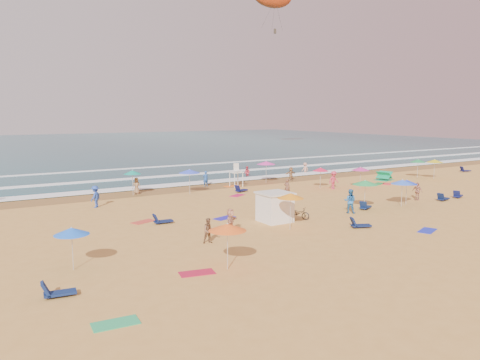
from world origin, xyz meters
TOP-DOWN VIEW (x-y plane):
  - ground at (0.00, 0.00)m, footprint 220.00×220.00m
  - ocean at (0.00, 84.00)m, footprint 220.00×140.00m
  - wet_sand at (0.00, 12.50)m, footprint 220.00×220.00m
  - surf_foam at (0.00, 21.32)m, footprint 200.00×18.70m
  - cabana at (-2.90, -4.27)m, footprint 2.00×2.00m
  - cabana_roof at (-2.90, -4.27)m, footprint 2.20×2.20m
  - bicycle at (-1.00, -4.57)m, footprint 1.39×1.74m
  - lifeguard_stand at (3.00, 10.91)m, footprint 1.20×1.20m
  - beach_umbrellas at (2.54, 0.81)m, footprint 55.29×24.83m
  - loungers at (5.88, -2.78)m, footprint 55.51×19.46m
  - towels at (1.86, -2.27)m, footprint 41.61×27.03m
  - popup_tents at (21.44, -0.66)m, footprint 4.60×15.65m
  - beachgoers at (-1.38, 4.63)m, footprint 43.78×25.55m

SIDE VIEW (x-z plane):
  - ground at x=0.00m, z-range 0.00..0.00m
  - ocean at x=0.00m, z-range -0.09..0.09m
  - wet_sand at x=0.00m, z-range 0.01..0.01m
  - towels at x=1.86m, z-range 0.00..0.03m
  - surf_foam at x=0.00m, z-range 0.08..0.12m
  - loungers at x=5.88m, z-range 0.00..0.34m
  - bicycle at x=-1.00m, z-range 0.00..0.89m
  - popup_tents at x=21.44m, z-range 0.00..1.20m
  - beachgoers at x=-1.38m, z-range -0.26..1.87m
  - cabana at x=-2.90m, z-range 0.00..2.00m
  - lifeguard_stand at x=3.00m, z-range 0.00..2.10m
  - cabana_roof at x=-2.90m, z-range 2.00..2.12m
  - beach_umbrellas at x=2.54m, z-range 1.74..2.54m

